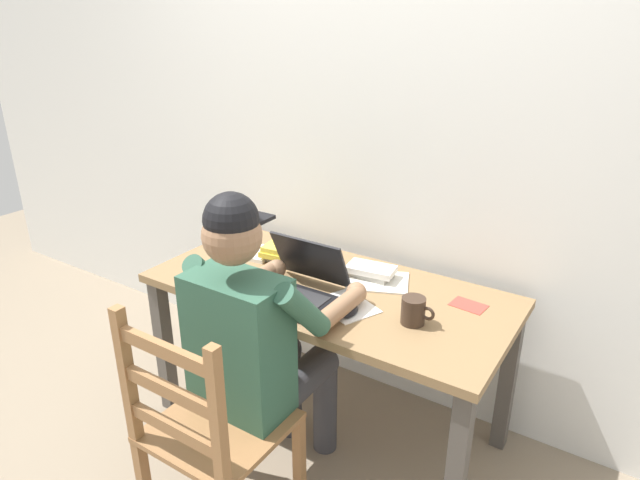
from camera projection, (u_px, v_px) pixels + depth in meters
ground_plane at (327, 423)px, 2.53m from camera, size 8.00×8.00×0.00m
back_wall at (382, 123)px, 2.37m from camera, size 6.00×0.04×2.60m
desk at (328, 306)px, 2.30m from camera, size 1.48×0.69×0.70m
seated_person at (259, 337)px, 1.96m from camera, size 0.50×0.60×1.24m
wooden_chair at (208, 433)px, 1.82m from camera, size 0.42×0.42×0.93m
laptop at (297, 283)px, 2.18m from camera, size 0.33×0.33×0.22m
computer_mouse at (349, 311)px, 2.04m from camera, size 0.06×0.10×0.03m
coffee_mug_white at (228, 242)px, 2.57m from camera, size 0.12×0.08×0.09m
coffee_mug_dark at (414, 311)px, 1.98m from camera, size 0.12×0.09×0.10m
book_stack_main at (371, 272)px, 2.32m from camera, size 0.21×0.13×0.05m
book_stack_side at (285, 253)px, 2.48m from camera, size 0.21×0.17×0.08m
paper_pile_near_laptop at (347, 306)px, 2.11m from camera, size 0.28×0.25×0.00m
paper_pile_back_corner at (252, 252)px, 2.56m from camera, size 0.22×0.19×0.02m
paper_pile_side at (378, 281)px, 2.30m from camera, size 0.31×0.28×0.01m
landscape_photo_print at (468, 305)px, 2.11m from camera, size 0.14×0.10×0.00m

